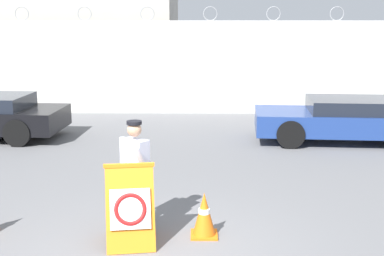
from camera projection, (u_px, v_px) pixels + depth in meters
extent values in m
plane|color=slate|center=(150.00, 256.00, 7.27)|extent=(90.00, 90.00, 0.00)
cube|color=silver|center=(179.00, 67.00, 17.87)|extent=(36.00, 0.30, 3.07)
torus|color=gray|center=(22.00, 14.00, 17.58)|extent=(0.47, 0.03, 0.47)
torus|color=gray|center=(85.00, 14.00, 17.55)|extent=(0.47, 0.03, 0.47)
torus|color=gray|center=(147.00, 14.00, 17.53)|extent=(0.47, 0.03, 0.47)
torus|color=gray|center=(210.00, 14.00, 17.50)|extent=(0.47, 0.03, 0.47)
torus|color=gray|center=(274.00, 14.00, 17.48)|extent=(0.47, 0.03, 0.47)
torus|color=gray|center=(337.00, 14.00, 17.45)|extent=(0.47, 0.03, 0.47)
cube|color=#B2ADA3|center=(59.00, 26.00, 22.58)|extent=(9.81, 7.83, 5.59)
cube|color=orange|center=(130.00, 210.00, 7.42)|extent=(0.73, 0.53, 1.14)
cube|color=orange|center=(130.00, 200.00, 7.80)|extent=(0.73, 0.53, 1.14)
cube|color=orange|center=(129.00, 165.00, 7.49)|extent=(0.72, 0.17, 0.05)
cube|color=white|center=(130.00, 209.00, 7.37)|extent=(0.58, 0.29, 0.53)
torus|color=red|center=(130.00, 209.00, 7.36)|extent=(0.47, 0.27, 0.44)
cylinder|color=#232838|center=(132.00, 203.00, 8.17)|extent=(0.15, 0.15, 0.80)
cylinder|color=#232838|center=(140.00, 205.00, 8.06)|extent=(0.15, 0.15, 0.80)
cube|color=silver|center=(135.00, 159.00, 7.97)|extent=(0.46, 0.43, 0.61)
sphere|color=tan|center=(134.00, 130.00, 7.88)|extent=(0.22, 0.22, 0.22)
cylinder|color=silver|center=(123.00, 156.00, 8.13)|extent=(0.09, 0.09, 0.58)
cylinder|color=silver|center=(143.00, 165.00, 7.74)|extent=(0.27, 0.31, 0.57)
cylinder|color=black|center=(134.00, 123.00, 7.86)|extent=(0.23, 0.23, 0.05)
cube|color=orange|center=(204.00, 235.00, 7.94)|extent=(0.40, 0.40, 0.03)
cone|color=orange|center=(204.00, 213.00, 7.87)|extent=(0.34, 0.34, 0.64)
cylinder|color=white|center=(204.00, 211.00, 7.86)|extent=(0.17, 0.17, 0.09)
cylinder|color=black|center=(17.00, 133.00, 13.35)|extent=(0.71, 0.24, 0.70)
cylinder|color=black|center=(42.00, 119.00, 15.10)|extent=(0.71, 0.24, 0.70)
cylinder|color=black|center=(291.00, 134.00, 13.16)|extent=(0.71, 0.25, 0.70)
cylinder|color=black|center=(285.00, 121.00, 14.86)|extent=(0.71, 0.25, 0.70)
cube|color=navy|center=(341.00, 122.00, 13.86)|extent=(4.54, 2.19, 0.55)
cube|color=black|center=(351.00, 105.00, 13.75)|extent=(2.24, 1.83, 0.34)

